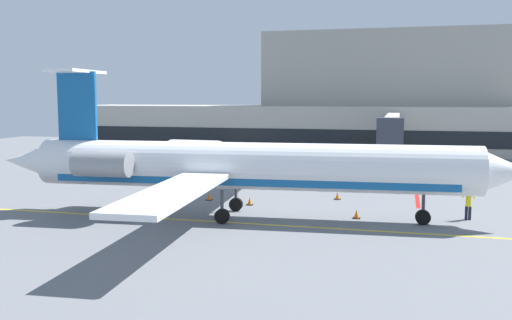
{
  "coord_description": "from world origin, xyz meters",
  "views": [
    {
      "loc": [
        10.88,
        -34.14,
        7.66
      ],
      "look_at": [
        0.52,
        5.83,
        3.0
      ],
      "focal_mm": 39.65,
      "sensor_mm": 36.0,
      "label": 1
    }
  ],
  "objects_px": {
    "pushback_tractor": "(349,158)",
    "belt_loader": "(279,162)",
    "marshaller": "(468,204)",
    "baggage_tug": "(167,166)",
    "regional_jet": "(241,166)",
    "fuel_tank": "(195,149)"
  },
  "relations": [
    {
      "from": "pushback_tractor",
      "to": "belt_loader",
      "type": "relative_size",
      "value": 0.8
    },
    {
      "from": "marshaller",
      "to": "pushback_tractor",
      "type": "bearing_deg",
      "value": 110.84
    },
    {
      "from": "pushback_tractor",
      "to": "marshaller",
      "type": "bearing_deg",
      "value": -69.16
    },
    {
      "from": "baggage_tug",
      "to": "pushback_tractor",
      "type": "xyz_separation_m",
      "value": [
        16.75,
        11.27,
        0.04
      ]
    },
    {
      "from": "regional_jet",
      "to": "marshaller",
      "type": "xyz_separation_m",
      "value": [
        13.9,
        2.91,
        -2.28
      ]
    },
    {
      "from": "baggage_tug",
      "to": "belt_loader",
      "type": "distance_m",
      "value": 11.52
    },
    {
      "from": "baggage_tug",
      "to": "marshaller",
      "type": "distance_m",
      "value": 30.1
    },
    {
      "from": "regional_jet",
      "to": "pushback_tractor",
      "type": "relative_size",
      "value": 10.23
    },
    {
      "from": "pushback_tractor",
      "to": "marshaller",
      "type": "height_order",
      "value": "pushback_tractor"
    },
    {
      "from": "baggage_tug",
      "to": "belt_loader",
      "type": "bearing_deg",
      "value": 28.75
    },
    {
      "from": "pushback_tractor",
      "to": "belt_loader",
      "type": "distance_m",
      "value": 8.77
    },
    {
      "from": "regional_jet",
      "to": "baggage_tug",
      "type": "relative_size",
      "value": 9.07
    },
    {
      "from": "pushback_tractor",
      "to": "fuel_tank",
      "type": "height_order",
      "value": "fuel_tank"
    },
    {
      "from": "regional_jet",
      "to": "fuel_tank",
      "type": "xyz_separation_m",
      "value": [
        -14.07,
        29.05,
        -1.88
      ]
    },
    {
      "from": "baggage_tug",
      "to": "pushback_tractor",
      "type": "bearing_deg",
      "value": 33.93
    },
    {
      "from": "fuel_tank",
      "to": "pushback_tractor",
      "type": "bearing_deg",
      "value": -1.76
    },
    {
      "from": "belt_loader",
      "to": "marshaller",
      "type": "relative_size",
      "value": 2.1
    },
    {
      "from": "belt_loader",
      "to": "marshaller",
      "type": "xyz_separation_m",
      "value": [
        16.38,
        -19.85,
        0.13
      ]
    },
    {
      "from": "belt_loader",
      "to": "fuel_tank",
      "type": "distance_m",
      "value": 13.2
    },
    {
      "from": "belt_loader",
      "to": "baggage_tug",
      "type": "bearing_deg",
      "value": -151.25
    },
    {
      "from": "pushback_tractor",
      "to": "marshaller",
      "type": "xyz_separation_m",
      "value": [
        9.73,
        -25.58,
        0.1
      ]
    },
    {
      "from": "baggage_tug",
      "to": "fuel_tank",
      "type": "distance_m",
      "value": 11.93
    }
  ]
}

